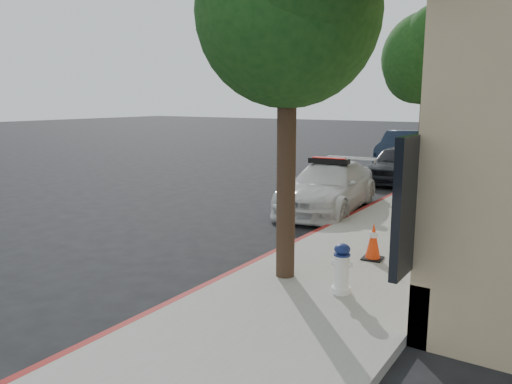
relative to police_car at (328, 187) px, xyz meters
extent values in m
plane|color=black|center=(-1.10, -3.48, -0.66)|extent=(120.00, 120.00, 0.00)
cube|color=gray|center=(2.50, 6.52, -0.58)|extent=(3.20, 50.00, 0.15)
cube|color=maroon|center=(0.96, 6.52, -0.58)|extent=(0.12, 50.00, 0.15)
cylinder|color=black|center=(1.80, -5.48, 1.14)|extent=(0.30, 0.30, 3.30)
sphere|color=#113811|center=(1.80, -5.48, 3.59)|extent=(2.80, 2.80, 2.80)
sphere|color=#113811|center=(1.45, -5.18, 3.29)|extent=(2.10, 2.10, 2.10)
cylinder|color=black|center=(1.80, 2.52, 1.09)|extent=(0.30, 0.30, 3.19)
sphere|color=#113811|center=(1.80, 2.52, 3.48)|extent=(2.60, 2.60, 2.60)
sphere|color=#113811|center=(2.20, 2.22, 3.88)|extent=(2.08, 2.08, 2.08)
sphere|color=#113811|center=(1.45, 2.82, 3.18)|extent=(1.95, 1.95, 1.95)
cylinder|color=black|center=(1.80, 10.52, 1.20)|extent=(0.30, 0.30, 3.41)
sphere|color=#113811|center=(1.80, 10.52, 3.70)|extent=(3.00, 3.00, 3.00)
sphere|color=#113811|center=(2.20, 10.22, 4.10)|extent=(2.40, 2.40, 2.40)
sphere|color=#113811|center=(1.45, 10.82, 3.40)|extent=(2.25, 2.25, 2.25)
imported|color=white|center=(0.00, 0.00, 0.00)|extent=(2.33, 4.68, 1.31)
cube|color=black|center=(0.00, 0.00, 0.71)|extent=(1.12, 0.40, 0.14)
cube|color=#A50A07|center=(0.00, 0.00, 0.77)|extent=(0.92, 0.32, 0.06)
imported|color=black|center=(0.10, 5.73, 0.02)|extent=(1.66, 3.97, 1.34)
imported|color=black|center=(-1.28, 10.89, 0.12)|extent=(2.09, 4.86, 1.56)
cylinder|color=white|center=(2.87, -5.66, -0.46)|extent=(0.29, 0.29, 0.09)
cylinder|color=white|center=(2.87, -5.66, -0.16)|extent=(0.22, 0.22, 0.50)
ellipsoid|color=navy|center=(2.87, -5.66, 0.17)|extent=(0.24, 0.24, 0.17)
cylinder|color=white|center=(2.87, -5.66, -0.05)|extent=(0.32, 0.17, 0.09)
cylinder|color=white|center=(2.87, -5.66, -0.05)|extent=(0.13, 0.18, 0.09)
cube|color=black|center=(2.70, -3.87, -0.49)|extent=(0.38, 0.38, 0.03)
cone|color=#FF390D|center=(2.70, -3.87, -0.15)|extent=(0.27, 0.27, 0.64)
cylinder|color=white|center=(2.70, -3.87, -0.05)|extent=(0.15, 0.15, 0.10)
camera|label=1|loc=(5.66, -12.26, 2.33)|focal=35.00mm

